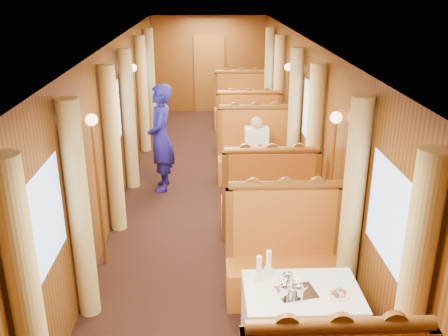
{
  "coord_description": "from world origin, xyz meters",
  "views": [
    {
      "loc": [
        -0.1,
        -7.27,
        3.38
      ],
      "look_at": [
        0.13,
        -1.16,
        1.05
      ],
      "focal_mm": 40.0,
      "sensor_mm": 36.0,
      "label": 1
    }
  ],
  "objects_px": {
    "banquette_far_fwd": "(248,133)",
    "rose_vase_far": "(243,98)",
    "tea_tray": "(297,293)",
    "teapot_back": "(287,281)",
    "steward": "(161,138)",
    "fruit_plate": "(338,294)",
    "table_mid": "(261,181)",
    "table_far": "(244,122)",
    "banquette_near_aft": "(284,262)",
    "teapot_right": "(299,293)",
    "banquette_mid_aft": "(255,157)",
    "teapot_left": "(285,292)",
    "banquette_mid_fwd": "(268,206)",
    "table_near": "(300,325)",
    "passenger": "(256,144)",
    "banquette_far_aft": "(241,109)",
    "rose_vase_mid": "(260,148)"
  },
  "relations": [
    {
      "from": "banquette_far_fwd",
      "to": "rose_vase_far",
      "type": "bearing_deg",
      "value": 91.77
    },
    {
      "from": "tea_tray",
      "to": "teapot_back",
      "type": "bearing_deg",
      "value": 127.51
    },
    {
      "from": "tea_tray",
      "to": "rose_vase_far",
      "type": "height_order",
      "value": "rose_vase_far"
    },
    {
      "from": "steward",
      "to": "fruit_plate",
      "type": "bearing_deg",
      "value": 22.59
    },
    {
      "from": "table_mid",
      "to": "table_far",
      "type": "height_order",
      "value": "same"
    },
    {
      "from": "banquette_near_aft",
      "to": "teapot_right",
      "type": "height_order",
      "value": "banquette_near_aft"
    },
    {
      "from": "banquette_mid_aft",
      "to": "teapot_right",
      "type": "relative_size",
      "value": 9.87
    },
    {
      "from": "rose_vase_far",
      "to": "teapot_back",
      "type": "bearing_deg",
      "value": -90.85
    },
    {
      "from": "teapot_left",
      "to": "fruit_plate",
      "type": "distance_m",
      "value": 0.48
    },
    {
      "from": "banquette_mid_fwd",
      "to": "tea_tray",
      "type": "distance_m",
      "value": 2.55
    },
    {
      "from": "table_near",
      "to": "banquette_near_aft",
      "type": "distance_m",
      "value": 1.02
    },
    {
      "from": "banquette_mid_aft",
      "to": "passenger",
      "type": "relative_size",
      "value": 1.76
    },
    {
      "from": "banquette_far_aft",
      "to": "fruit_plate",
      "type": "xyz_separation_m",
      "value": [
        0.3,
        -8.1,
        0.35
      ]
    },
    {
      "from": "banquette_near_aft",
      "to": "rose_vase_far",
      "type": "relative_size",
      "value": 3.72
    },
    {
      "from": "banquette_near_aft",
      "to": "teapot_back",
      "type": "xyz_separation_m",
      "value": [
        -0.13,
        -0.96,
        0.39
      ]
    },
    {
      "from": "table_near",
      "to": "steward",
      "type": "relative_size",
      "value": 0.58
    },
    {
      "from": "tea_tray",
      "to": "steward",
      "type": "height_order",
      "value": "steward"
    },
    {
      "from": "banquette_mid_aft",
      "to": "banquette_far_aft",
      "type": "height_order",
      "value": "same"
    },
    {
      "from": "banquette_mid_aft",
      "to": "teapot_right",
      "type": "bearing_deg",
      "value": -90.71
    },
    {
      "from": "banquette_near_aft",
      "to": "teapot_right",
      "type": "relative_size",
      "value": 9.87
    },
    {
      "from": "fruit_plate",
      "to": "table_mid",
      "type": "bearing_deg",
      "value": 94.76
    },
    {
      "from": "table_mid",
      "to": "banquette_far_fwd",
      "type": "distance_m",
      "value": 2.49
    },
    {
      "from": "tea_tray",
      "to": "passenger",
      "type": "height_order",
      "value": "passenger"
    },
    {
      "from": "table_near",
      "to": "banquette_mid_fwd",
      "type": "height_order",
      "value": "banquette_mid_fwd"
    },
    {
      "from": "passenger",
      "to": "banquette_mid_fwd",
      "type": "bearing_deg",
      "value": -90.0
    },
    {
      "from": "banquette_mid_aft",
      "to": "table_far",
      "type": "relative_size",
      "value": 1.28
    },
    {
      "from": "table_far",
      "to": "banquette_far_fwd",
      "type": "distance_m",
      "value": 1.02
    },
    {
      "from": "table_mid",
      "to": "teapot_right",
      "type": "height_order",
      "value": "teapot_right"
    },
    {
      "from": "banquette_far_fwd",
      "to": "teapot_right",
      "type": "xyz_separation_m",
      "value": [
        -0.06,
        -6.1,
        0.38
      ]
    },
    {
      "from": "banquette_mid_aft",
      "to": "banquette_near_aft",
      "type": "bearing_deg",
      "value": -90.0
    },
    {
      "from": "banquette_mid_aft",
      "to": "table_far",
      "type": "height_order",
      "value": "banquette_mid_aft"
    },
    {
      "from": "rose_vase_mid",
      "to": "rose_vase_far",
      "type": "relative_size",
      "value": 1.0
    },
    {
      "from": "banquette_near_aft",
      "to": "table_mid",
      "type": "relative_size",
      "value": 1.28
    },
    {
      "from": "tea_tray",
      "to": "banquette_far_fwd",
      "type": "bearing_deg",
      "value": 89.42
    },
    {
      "from": "banquette_near_aft",
      "to": "banquette_far_aft",
      "type": "relative_size",
      "value": 1.0
    },
    {
      "from": "table_mid",
      "to": "banquette_far_fwd",
      "type": "relative_size",
      "value": 0.78
    },
    {
      "from": "table_far",
      "to": "banquette_far_fwd",
      "type": "height_order",
      "value": "banquette_far_fwd"
    },
    {
      "from": "table_near",
      "to": "tea_tray",
      "type": "distance_m",
      "value": 0.39
    },
    {
      "from": "banquette_near_aft",
      "to": "banquette_far_fwd",
      "type": "xyz_separation_m",
      "value": [
        0.0,
        4.97,
        0.0
      ]
    },
    {
      "from": "banquette_mid_aft",
      "to": "rose_vase_mid",
      "type": "relative_size",
      "value": 3.72
    },
    {
      "from": "banquette_far_aft",
      "to": "teapot_left",
      "type": "height_order",
      "value": "banquette_far_aft"
    },
    {
      "from": "banquette_far_aft",
      "to": "rose_vase_mid",
      "type": "xyz_separation_m",
      "value": [
        -0.02,
        -4.53,
        0.5
      ]
    },
    {
      "from": "teapot_right",
      "to": "banquette_near_aft",
      "type": "bearing_deg",
      "value": 67.87
    },
    {
      "from": "banquette_mid_aft",
      "to": "table_far",
      "type": "distance_m",
      "value": 2.49
    },
    {
      "from": "rose_vase_mid",
      "to": "teapot_left",
      "type": "bearing_deg",
      "value": -92.52
    },
    {
      "from": "fruit_plate",
      "to": "rose_vase_mid",
      "type": "relative_size",
      "value": 0.56
    },
    {
      "from": "table_near",
      "to": "table_far",
      "type": "distance_m",
      "value": 7.0
    },
    {
      "from": "rose_vase_mid",
      "to": "passenger",
      "type": "bearing_deg",
      "value": 88.38
    },
    {
      "from": "banquette_mid_fwd",
      "to": "banquette_far_aft",
      "type": "distance_m",
      "value": 5.53
    },
    {
      "from": "steward",
      "to": "rose_vase_far",
      "type": "bearing_deg",
      "value": 149.21
    }
  ]
}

